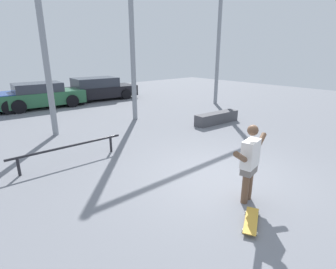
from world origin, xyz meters
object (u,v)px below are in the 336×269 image
Objects in this scene: grind_rail at (69,149)px; parked_car_green at (41,96)px; grind_box at (217,118)px; parked_car_black at (98,89)px; skateboarder at (250,161)px; skateboard at (251,221)px.

parked_car_green is (1.76, 8.05, 0.25)m from grind_rail.
grind_box is 0.45× the size of parked_car_black.
parked_car_black is at bearing 64.75° from skateboarder.
parked_car_black reaches higher than grind_rail.
skateboarder is 1.08m from skateboard.
parked_car_green reaches higher than grind_box.
skateboard is 6.66m from grind_box.
parked_car_black is at bearing 58.50° from grind_rail.
grind_box is 0.71× the size of grind_rail.
skateboarder reaches higher than parked_car_green.
grind_box reaches higher than skateboard.
skateboard is 0.17× the size of parked_car_black.
grind_rail is at bearing -116.79° from parked_car_black.
skateboarder is at bearing -85.50° from parked_car_green.
parked_car_green is (0.48, 12.67, 0.57)m from skateboard.
skateboarder is at bearing -99.82° from parked_car_black.
grind_box is at bearing -57.69° from parked_car_green.
skateboard is at bearing -136.48° from grind_box.
parked_car_black is (-1.03, 8.33, 0.42)m from grind_box.
parked_car_green reaches higher than skateboard.
skateboard is 0.19× the size of parked_car_green.
grind_rail is at bearing 103.38° from skateboarder.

